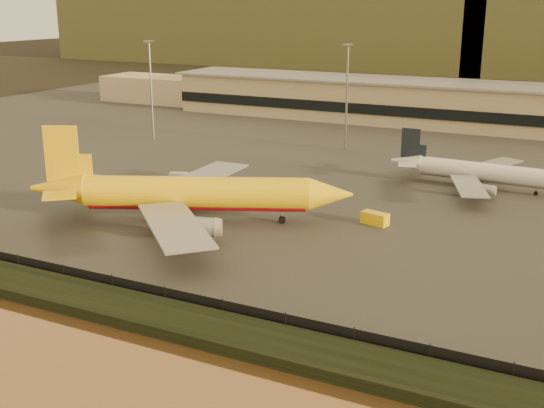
% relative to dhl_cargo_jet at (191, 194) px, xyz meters
% --- Properties ---
extents(ground, '(900.00, 900.00, 0.00)m').
position_rel_dhl_cargo_jet_xyz_m(ground, '(12.71, -15.49, -4.95)').
color(ground, black).
rests_on(ground, ground).
extents(embankment, '(320.00, 7.00, 1.40)m').
position_rel_dhl_cargo_jet_xyz_m(embankment, '(12.71, -32.49, -4.25)').
color(embankment, black).
rests_on(embankment, ground).
extents(tarmac, '(320.00, 220.00, 0.20)m').
position_rel_dhl_cargo_jet_xyz_m(tarmac, '(12.71, 79.51, -4.85)').
color(tarmac, '#2D2D2D').
rests_on(tarmac, ground).
extents(perimeter_fence, '(300.00, 0.05, 2.20)m').
position_rel_dhl_cargo_jet_xyz_m(perimeter_fence, '(12.71, -28.49, -3.65)').
color(perimeter_fence, black).
rests_on(perimeter_fence, tarmac).
extents(terminal_building, '(202.00, 25.00, 12.60)m').
position_rel_dhl_cargo_jet_xyz_m(terminal_building, '(-1.81, 110.06, 1.30)').
color(terminal_building, tan).
rests_on(terminal_building, tarmac).
extents(apron_light_masts, '(152.20, 12.20, 25.40)m').
position_rel_dhl_cargo_jet_xyz_m(apron_light_masts, '(27.71, 59.51, 10.76)').
color(apron_light_masts, slate).
rests_on(apron_light_masts, tarmac).
extents(distant_hills, '(470.00, 160.00, 70.00)m').
position_rel_dhl_cargo_jet_xyz_m(distant_hills, '(-8.03, 324.51, 26.44)').
color(distant_hills, '#64663B').
rests_on(distant_hills, ground).
extents(dhl_cargo_jet, '(50.64, 47.96, 15.89)m').
position_rel_dhl_cargo_jet_xyz_m(dhl_cargo_jet, '(0.00, 0.00, 0.00)').
color(dhl_cargo_jet, yellow).
rests_on(dhl_cargo_jet, tarmac).
extents(white_narrowbody_jet, '(36.65, 35.78, 10.54)m').
position_rel_dhl_cargo_jet_xyz_m(white_narrowbody_jet, '(38.90, 42.95, -1.60)').
color(white_narrowbody_jet, silver).
rests_on(white_narrowbody_jet, tarmac).
extents(gse_vehicle_yellow, '(4.77, 2.97, 1.99)m').
position_rel_dhl_cargo_jet_xyz_m(gse_vehicle_yellow, '(27.58, 12.27, -3.75)').
color(gse_vehicle_yellow, yellow).
rests_on(gse_vehicle_yellow, tarmac).
extents(gse_vehicle_white, '(4.08, 2.89, 1.68)m').
position_rel_dhl_cargo_jet_xyz_m(gse_vehicle_white, '(-17.00, 21.42, -3.91)').
color(gse_vehicle_white, silver).
rests_on(gse_vehicle_white, tarmac).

